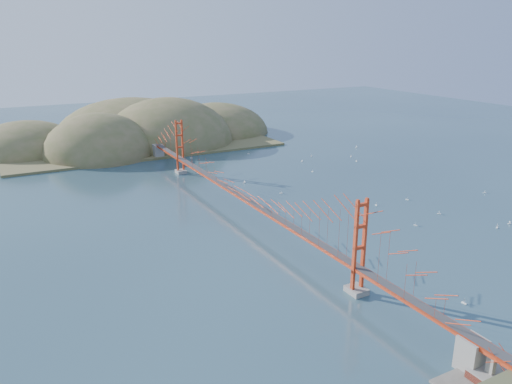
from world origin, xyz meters
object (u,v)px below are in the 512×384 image
fort (490,374)px  sailboat_1 (407,199)px  sailboat_0 (376,205)px  bridge (241,175)px  sailboat_2 (510,223)px

fort → sailboat_1: 50.51m
fort → sailboat_0: fort is taller
bridge → sailboat_2: size_ratio=154.58×
bridge → sailboat_1: (30.33, -7.30, -6.86)m
fort → sailboat_1: bearing=53.7°
sailboat_0 → sailboat_2: bearing=-53.0°
sailboat_1 → sailboat_0: size_ratio=1.03×
bridge → sailboat_2: bearing=-33.8°
sailboat_1 → sailboat_2: sailboat_1 is taller
bridge → fort: (0.40, -47.98, -6.34)m
fort → sailboat_0: (22.81, 40.92, -0.52)m
sailboat_1 → sailboat_0: (-7.13, 0.23, -0.00)m
bridge → sailboat_0: bridge is taller
fort → bridge: bearing=90.5°
bridge → fort: 48.40m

